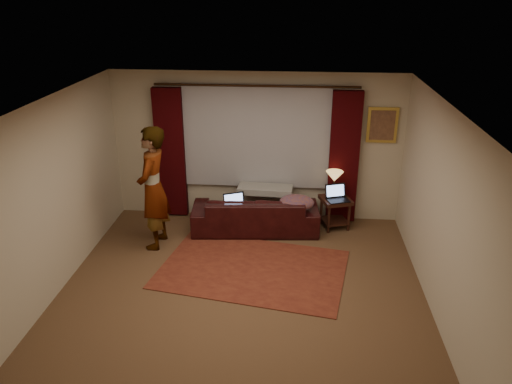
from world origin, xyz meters
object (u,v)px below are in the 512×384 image
(end_table, at_px, (335,213))
(tiffany_lamp, at_px, (334,184))
(sofa, at_px, (255,207))
(person, at_px, (153,188))
(laptop_sofa, at_px, (236,203))
(laptop_table, at_px, (338,194))

(end_table, distance_m, tiffany_lamp, 0.51)
(sofa, bearing_deg, tiffany_lamp, -173.59)
(end_table, height_order, tiffany_lamp, tiffany_lamp)
(end_table, xyz_separation_m, person, (-2.90, -0.88, 0.71))
(laptop_sofa, bearing_deg, laptop_table, -13.87)
(laptop_table, bearing_deg, end_table, 85.57)
(laptop_sofa, xyz_separation_m, person, (-1.23, -0.48, 0.43))
(laptop_table, bearing_deg, tiffany_lamp, 95.64)
(end_table, xyz_separation_m, tiffany_lamp, (-0.04, 0.05, 0.51))
(laptop_table, distance_m, person, 3.04)
(sofa, relative_size, tiffany_lamp, 4.56)
(person, bearing_deg, sofa, 115.29)
(sofa, xyz_separation_m, person, (-1.54, -0.66, 0.56))
(end_table, height_order, laptop_table, laptop_table)
(sofa, distance_m, laptop_sofa, 0.38)
(sofa, height_order, laptop_table, sofa)
(sofa, distance_m, person, 1.77)
(end_table, height_order, person, person)
(laptop_sofa, distance_m, tiffany_lamp, 1.69)
(end_table, bearing_deg, laptop_table, -75.53)
(end_table, bearing_deg, sofa, -171.16)
(end_table, relative_size, tiffany_lamp, 1.17)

